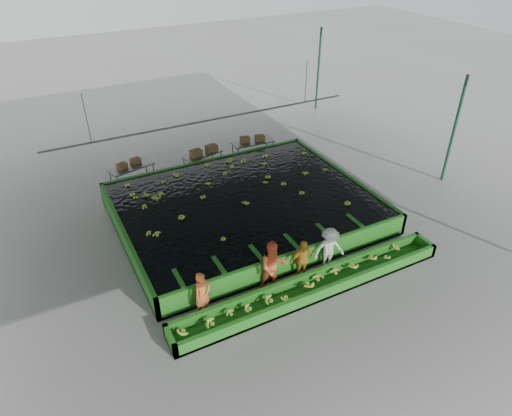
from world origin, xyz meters
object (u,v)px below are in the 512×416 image
box_stack_left (129,166)px  box_stack_mid (204,153)px  sorting_trough (313,287)px  packing_table_right (253,150)px  worker_a (203,294)px  worker_c (302,260)px  worker_d (329,249)px  flotation_tank (245,208)px  box_stack_right (252,141)px  packing_table_left (133,175)px  packing_table_mid (203,162)px  worker_b (273,266)px

box_stack_left → box_stack_mid: (3.55, -0.32, -0.04)m
sorting_trough → packing_table_right: packing_table_right is taller
worker_a → worker_c: bearing=-18.5°
worker_d → box_stack_left: 10.33m
flotation_tank → sorting_trough: (0.00, -5.10, -0.20)m
sorting_trough → worker_c: size_ratio=6.35×
worker_a → box_stack_mid: (3.68, 8.94, 0.08)m
worker_d → box_stack_mid: 9.00m
flotation_tank → worker_a: bearing=-129.7°
flotation_tank → sorting_trough: bearing=-90.0°
box_stack_right → packing_table_left: bearing=177.9°
worker_c → worker_d: bearing=2.8°
worker_d → packing_table_right: 9.08m
sorting_trough → packing_table_mid: packing_table_mid is taller
worker_d → sorting_trough: bearing=-130.7°
packing_table_left → box_stack_mid: size_ratio=1.43×
box_stack_mid → packing_table_right: bearing=-0.3°
packing_table_left → box_stack_right: box_stack_right is taller
box_stack_right → packing_table_right: bearing=-58.5°
worker_a → packing_table_left: 9.18m
worker_c → packing_table_right: 9.34m
worker_a → packing_table_right: size_ratio=0.76×
packing_table_mid → box_stack_mid: bearing=-8.9°
worker_a → worker_b: (2.48, 0.00, 0.15)m
worker_a → box_stack_right: bearing=36.2°
box_stack_mid → box_stack_right: size_ratio=1.13×
flotation_tank → box_stack_mid: box_stack_mid is taller
worker_d → box_stack_right: size_ratio=1.35×
worker_b → worker_d: bearing=12.6°
packing_table_mid → box_stack_left: bearing=175.0°
flotation_tank → sorting_trough: 5.10m
worker_b → packing_table_left: worker_b is taller
sorting_trough → packing_table_mid: 9.76m
worker_b → packing_table_mid: worker_b is taller
box_stack_left → packing_table_mid: bearing=-5.0°
flotation_tank → packing_table_mid: 4.65m
box_stack_left → flotation_tank: bearing=-55.2°
worker_c → packing_table_left: bearing=113.2°
box_stack_right → box_stack_left: bearing=177.1°
worker_d → packing_table_mid: (-1.11, 8.95, -0.41)m
worker_c → worker_d: worker_d is taller
packing_table_right → sorting_trough: bearing=-105.8°
packing_table_left → box_stack_mid: bearing=-3.7°
sorting_trough → worker_d: size_ratio=5.91×
box_stack_left → worker_d: bearing=-63.7°
packing_table_right → worker_b: bearing=-113.3°
packing_table_left → worker_a: bearing=-91.2°
worker_a → box_stack_left: worker_a is taller
packing_table_left → packing_table_right: 6.14m
sorting_trough → box_stack_left: (-3.44, 10.06, 0.67)m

